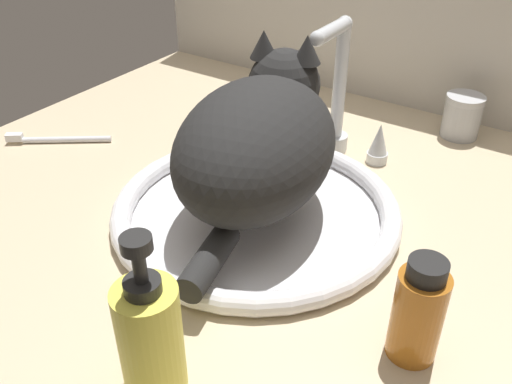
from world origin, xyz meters
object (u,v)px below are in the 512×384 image
Objects in this scene: faucet at (336,104)px; soap_pump_bottle at (150,337)px; amber_bottle at (418,312)px; toothbrush at (56,139)px; sink_basin at (256,210)px; cat at (261,139)px; metal_jar at (462,116)px.

soap_pump_bottle is (6.99, -48.55, -1.88)cm from faucet.
toothbrush is (-63.71, 9.46, -4.72)cm from amber_bottle.
faucet reaches higher than sink_basin.
faucet reaches higher than toothbrush.
amber_bottle is 24.54cm from soap_pump_bottle.
cat is 28.58cm from amber_bottle.
soap_pump_bottle reaches higher than amber_bottle.
metal_jar is 0.50× the size of toothbrush.
amber_bottle is at bearing -78.39° from metal_jar.
amber_bottle reaches higher than toothbrush.
amber_bottle reaches higher than sink_basin.
faucet is at bearing -132.36° from metal_jar.
faucet is 1.24× the size of soap_pump_bottle.
sink_basin is 22.76cm from faucet.
toothbrush is (-38.29, -2.42, -10.21)cm from cat.
metal_jar reaches higher than toothbrush.
cat is (-0.40, -20.05, 2.72)cm from faucet.
sink_basin is 28.21cm from soap_pump_bottle.
soap_pump_bottle is at bearing -75.46° from cat.
toothbrush is at bearing 171.56° from amber_bottle.
cat is at bearing 103.76° from sink_basin.
soap_pump_bottle is (7.39, -28.50, -4.60)cm from cat.
soap_pump_bottle reaches higher than metal_jar.
sink_basin reaches higher than toothbrush.
toothbrush is (-38.69, -22.47, -7.49)cm from faucet.
metal_jar is (8.07, 65.06, -2.65)cm from soap_pump_bottle.
soap_pump_bottle is 2.39× the size of metal_jar.
soap_pump_bottle is at bearing -75.41° from sink_basin.
faucet is (0.00, 21.69, 6.92)cm from sink_basin.
faucet is at bearing 30.14° from toothbrush.
sink_basin is 2.64× the size of toothbrush.
faucet is at bearing 98.19° from soap_pump_bottle.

